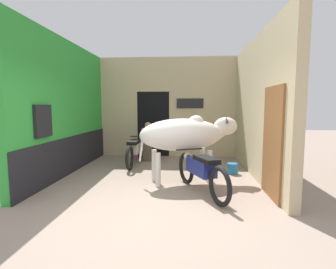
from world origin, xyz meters
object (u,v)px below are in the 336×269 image
motorcycle_near (201,170)px  motorcycle_far (136,149)px  shopkeeper_seated (148,140)px  bucket (233,169)px  plastic_stool (136,151)px  cow (186,135)px

motorcycle_near → motorcycle_far: size_ratio=0.93×
shopkeeper_seated → motorcycle_far: bearing=-111.6°
motorcycle_far → bucket: bearing=-18.1°
plastic_stool → motorcycle_near: bearing=-59.6°
motorcycle_near → bucket: motorcycle_near is taller
motorcycle_near → plastic_stool: 3.73m
bucket → plastic_stool: bearing=147.9°
cow → motorcycle_near: size_ratio=1.20×
cow → plastic_stool: size_ratio=5.07×
shopkeeper_seated → bucket: size_ratio=4.49×
bucket → motorcycle_far: bearing=161.9°
cow → bucket: bearing=33.4°
motorcycle_far → plastic_stool: motorcycle_far is taller
motorcycle_far → shopkeeper_seated: (0.25, 0.63, 0.18)m
motorcycle_far → bucket: 2.72m
motorcycle_far → motorcycle_near: bearing=-53.7°
motorcycle_near → bucket: (0.84, 1.50, -0.32)m
motorcycle_far → shopkeeper_seated: 0.70m
motorcycle_far → plastic_stool: size_ratio=4.53×
motorcycle_near → cow: bearing=110.4°
cow → bucket: 1.63m
cow → shopkeeper_seated: bearing=118.3°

